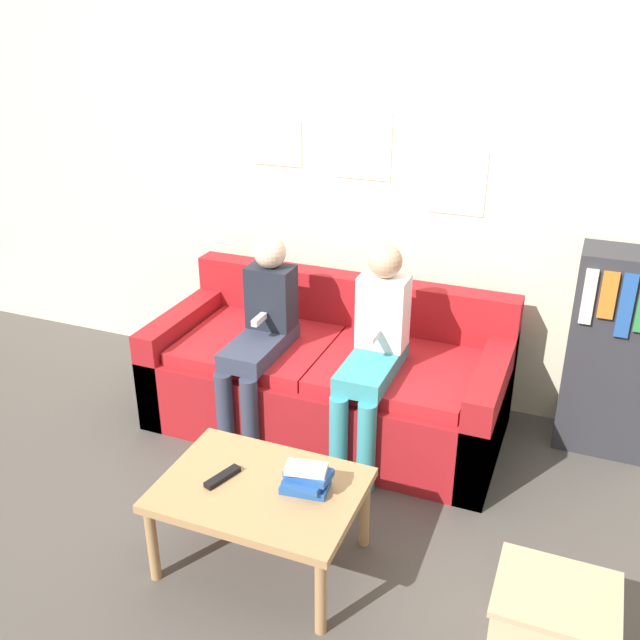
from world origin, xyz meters
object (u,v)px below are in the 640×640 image
coffee_table (260,495)px  bookshelf (615,353)px  couch (329,379)px  tv_remote (223,477)px  person_left (261,331)px  person_right (374,348)px  storage_box (552,625)px

coffee_table → bookshelf: size_ratio=0.75×
coffee_table → bookshelf: 1.93m
couch → tv_remote: 1.13m
bookshelf → tv_remote: bearing=-134.6°
person_left → bookshelf: size_ratio=0.99×
coffee_table → person_left: person_left is taller
person_right → tv_remote: (-0.34, -0.92, -0.22)m
storage_box → person_right: bearing=135.6°
person_right → bookshelf: bearing=25.7°
person_left → bookshelf: (1.71, 0.53, -0.06)m
person_left → person_right: bearing=0.4°
couch → tv_remote: size_ratio=10.74×
person_left → storage_box: person_left is taller
tv_remote → bookshelf: bearing=64.0°
couch → person_left: size_ratio=1.76×
storage_box → person_left: bearing=149.0°
coffee_table → tv_remote: 0.17m
person_right → coffee_table: bearing=-101.0°
couch → storage_box: size_ratio=4.45×
coffee_table → storage_box: bearing=-2.8°
couch → bookshelf: size_ratio=1.74×
couch → person_right: size_ratio=1.70×
couch → person_left: (-0.30, -0.20, 0.33)m
person_right → couch: bearing=147.8°
person_right → person_left: bearing=-179.6°
person_left → tv_remote: bearing=-73.4°
person_right → storage_box: (0.98, -0.96, -0.45)m
person_right → bookshelf: person_right is taller
couch → storage_box: couch is taller
bookshelf → coffee_table: bearing=-131.6°
person_right → tv_remote: person_right is taller
couch → storage_box: bearing=-41.9°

